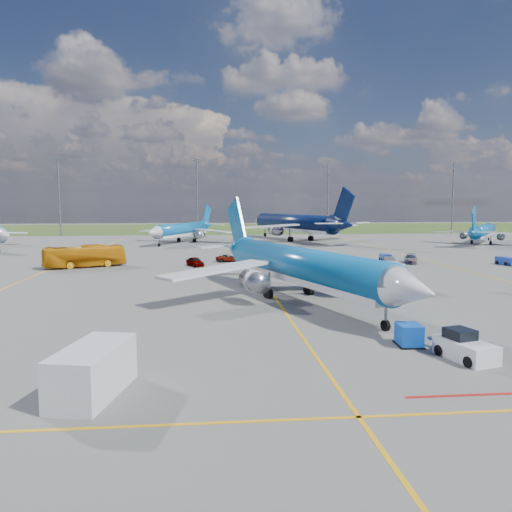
{
  "coord_description": "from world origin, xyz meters",
  "views": [
    {
      "loc": [
        -6.74,
        -41.24,
        9.72
      ],
      "look_at": [
        -1.64,
        11.97,
        4.0
      ],
      "focal_mm": 35.0,
      "sensor_mm": 36.0,
      "label": 1
    }
  ],
  "objects": [
    {
      "name": "uld_container",
      "position": [
        6.84,
        -9.12,
        0.74
      ],
      "size": [
        1.58,
        1.93,
        1.48
      ],
      "primitive_type": "cube",
      "rotation": [
        0.0,
        0.0,
        -0.06
      ],
      "color": "#0D44B6",
      "rests_on": "ground"
    },
    {
      "name": "bg_jet_nnw",
      "position": [
        -13.09,
        81.68,
        0.0
      ],
      "size": [
        38.18,
        42.49,
        9.12
      ],
      "primitive_type": null,
      "rotation": [
        0.0,
        0.0,
        -0.41
      ],
      "color": "#0B5FA2",
      "rests_on": "ground"
    },
    {
      "name": "service_car_b",
      "position": [
        -3.43,
        40.86,
        0.58
      ],
      "size": [
        4.53,
        2.85,
        1.17
      ],
      "primitive_type": "imported",
      "rotation": [
        0.0,
        0.0,
        1.8
      ],
      "color": "#999999",
      "rests_on": "ground"
    },
    {
      "name": "grass_strip",
      "position": [
        0.0,
        150.0,
        0.0
      ],
      "size": [
        400.0,
        80.0,
        0.01
      ],
      "primitive_type": "cube",
      "color": "#2D4719",
      "rests_on": "ground"
    },
    {
      "name": "service_car_c",
      "position": [
        25.75,
        35.91,
        0.71
      ],
      "size": [
        3.83,
        5.3,
        1.43
      ],
      "primitive_type": "imported",
      "rotation": [
        0.0,
        0.0,
        -0.42
      ],
      "color": "#999999",
      "rests_on": "ground"
    },
    {
      "name": "service_van",
      "position": [
        -12.64,
        -16.13,
        1.26
      ],
      "size": [
        3.68,
        6.12,
        2.52
      ],
      "primitive_type": "cube",
      "rotation": [
        0.0,
        0.0,
        -0.21
      ],
      "color": "silver",
      "rests_on": "ground"
    },
    {
      "name": "service_car_a",
      "position": [
        -8.8,
        35.37,
        0.71
      ],
      "size": [
        3.21,
        4.49,
        1.42
      ],
      "primitive_type": "imported",
      "rotation": [
        0.0,
        0.0,
        0.41
      ],
      "color": "#999999",
      "rests_on": "ground"
    },
    {
      "name": "baggage_tug_c",
      "position": [
        -0.98,
        55.08,
        0.56
      ],
      "size": [
        1.63,
        5.37,
        1.19
      ],
      "rotation": [
        0.0,
        0.0,
        0.04
      ],
      "color": "#1A489C",
      "rests_on": "ground"
    },
    {
      "name": "bg_jet_ne",
      "position": [
        58.6,
        72.0,
        0.0
      ],
      "size": [
        40.11,
        41.57,
        8.66
      ],
      "primitive_type": null,
      "rotation": [
        0.0,
        0.0,
        2.49
      ],
      "color": "#0B5FA2",
      "rests_on": "ground"
    },
    {
      "name": "main_airliner",
      "position": [
        2.39,
        7.03,
        0.0
      ],
      "size": [
        40.58,
        46.27,
        10.14
      ],
      "primitive_type": null,
      "rotation": [
        0.0,
        0.0,
        0.33
      ],
      "color": "#0B5FA2",
      "rests_on": "ground"
    },
    {
      "name": "baggage_tug_e",
      "position": [
        40.0,
        31.51,
        0.57
      ],
      "size": [
        2.46,
        5.62,
        1.22
      ],
      "rotation": [
        0.0,
        0.0,
        0.19
      ],
      "color": "#1A389F",
      "rests_on": "ground"
    },
    {
      "name": "ground",
      "position": [
        0.0,
        0.0,
        0.0
      ],
      "size": [
        400.0,
        400.0,
        0.0
      ],
      "primitive_type": "plane",
      "color": "#565653",
      "rests_on": "ground"
    },
    {
      "name": "pushback_tug",
      "position": [
        9.12,
        -12.29,
        0.73
      ],
      "size": [
        2.89,
        5.47,
        1.82
      ],
      "rotation": [
        0.0,
        0.0,
        0.25
      ],
      "color": "silver",
      "rests_on": "ground"
    },
    {
      "name": "taxiway_lines",
      "position": [
        0.17,
        27.7,
        0.01
      ],
      "size": [
        60.25,
        160.0,
        0.02
      ],
      "color": "gold",
      "rests_on": "ground"
    },
    {
      "name": "baggage_tug_w",
      "position": [
        22.66,
        38.33,
        0.54
      ],
      "size": [
        1.96,
        5.3,
        1.16
      ],
      "rotation": [
        0.0,
        0.0,
        -0.12
      ],
      "color": "navy",
      "rests_on": "ground"
    },
    {
      "name": "bg_jet_n",
      "position": [
        15.44,
        86.39,
        0.0
      ],
      "size": [
        52.38,
        59.08,
        12.82
      ],
      "primitive_type": null,
      "rotation": [
        0.0,
        0.0,
        3.51
      ],
      "color": "#07143B",
      "rests_on": "ground"
    },
    {
      "name": "floodlight_masts",
      "position": [
        10.0,
        110.0,
        12.56
      ],
      "size": [
        202.2,
        0.5,
        22.7
      ],
      "color": "slate",
      "rests_on": "ground"
    },
    {
      "name": "apron_bus",
      "position": [
        -25.43,
        35.78,
        1.67
      ],
      "size": [
        12.08,
        7.43,
        3.34
      ],
      "primitive_type": "imported",
      "rotation": [
        0.0,
        0.0,
        1.99
      ],
      "color": "orange",
      "rests_on": "ground"
    }
  ]
}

